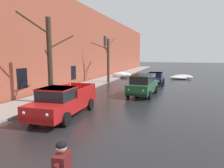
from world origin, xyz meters
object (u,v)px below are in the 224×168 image
bare_tree_mid_block (108,59)px  suv_green_parked_kerbside_close (143,84)px  pickup_truck_red_approaching_near_lane (63,101)px  sedan_darkblue_parked_kerbside_mid (155,78)px  fire_hydrant (37,107)px  bare_tree_second_along_sidewalk (50,59)px

bare_tree_mid_block → suv_green_parked_kerbside_close: bare_tree_mid_block is taller
pickup_truck_red_approaching_near_lane → sedan_darkblue_parked_kerbside_mid: 14.87m
fire_hydrant → bare_tree_mid_block: bearing=92.6°
bare_tree_second_along_sidewalk → pickup_truck_red_approaching_near_lane: bare_tree_second_along_sidewalk is taller
suv_green_parked_kerbside_close → sedan_darkblue_parked_kerbside_mid: (0.21, 6.90, -0.23)m
bare_tree_mid_block → suv_green_parked_kerbside_close: size_ratio=1.21×
bare_tree_second_along_sidewalk → suv_green_parked_kerbside_close: size_ratio=1.28×
pickup_truck_red_approaching_near_lane → fire_hydrant: bearing=179.1°
suv_green_parked_kerbside_close → fire_hydrant: bearing=-123.7°
pickup_truck_red_approaching_near_lane → fire_hydrant: pickup_truck_red_approaching_near_lane is taller
suv_green_parked_kerbside_close → fire_hydrant: size_ratio=6.73×
fire_hydrant → pickup_truck_red_approaching_near_lane: bearing=-0.9°
bare_tree_second_along_sidewalk → bare_tree_mid_block: bearing=90.3°
sedan_darkblue_parked_kerbside_mid → suv_green_parked_kerbside_close: bearing=-91.7°
fire_hydrant → sedan_darkblue_parked_kerbside_mid: bearing=70.1°
bare_tree_second_along_sidewalk → sedan_darkblue_parked_kerbside_mid: bare_tree_second_along_sidewalk is taller
pickup_truck_red_approaching_near_lane → bare_tree_mid_block: bearing=99.9°
pickup_truck_red_approaching_near_lane → suv_green_parked_kerbside_close: size_ratio=1.15×
pickup_truck_red_approaching_near_lane → bare_tree_second_along_sidewalk: bearing=137.2°
bare_tree_second_along_sidewalk → bare_tree_mid_block: (-0.07, 12.00, -0.17)m
bare_tree_mid_block → pickup_truck_red_approaching_near_lane: (2.49, -14.25, -2.13)m
bare_tree_second_along_sidewalk → pickup_truck_red_approaching_near_lane: size_ratio=1.12×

